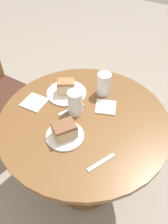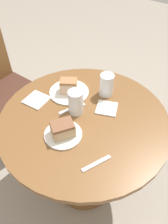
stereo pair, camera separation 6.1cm
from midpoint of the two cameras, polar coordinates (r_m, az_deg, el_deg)
The scene contains 12 objects.
ground_plane at distance 1.76m, azimuth 1.03°, elevation -17.35°, with size 8.00×8.00×0.00m, color gray.
table at distance 1.30m, azimuth 1.35°, elevation -6.13°, with size 0.92×0.92×0.71m.
plate_near at distance 1.33m, azimuth -2.61°, elevation 5.21°, with size 0.24×0.24×0.01m.
plate_far at distance 1.10m, azimuth -3.88°, elevation -5.91°, with size 0.19×0.19×0.01m.
cake_slice_near at distance 1.30m, azimuth -2.67°, elevation 6.79°, with size 0.11×0.12×0.08m.
cake_slice_far at distance 1.06m, azimuth -3.99°, elevation -4.47°, with size 0.14×0.13×0.08m.
glass_lemonade at distance 1.17m, azimuth -0.65°, elevation 2.31°, with size 0.08×0.08×0.14m.
glass_water at distance 1.29m, azimuth 7.22°, elevation 6.71°, with size 0.08×0.08×0.14m.
napkin_stack at distance 1.30m, azimuth -10.98°, elevation 3.11°, with size 0.14×0.14×0.01m.
fork at distance 1.22m, azimuth -1.69°, elevation 0.86°, with size 0.15×0.09×0.00m.
spoon at distance 1.01m, azimuth 5.04°, elevation -13.26°, with size 0.14×0.08×0.00m.
napkin_side at distance 1.23m, azimuth 7.35°, elevation 0.96°, with size 0.15×0.15×0.01m.
Camera 2 is at (-0.65, -0.48, 1.57)m, focal length 35.00 mm.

